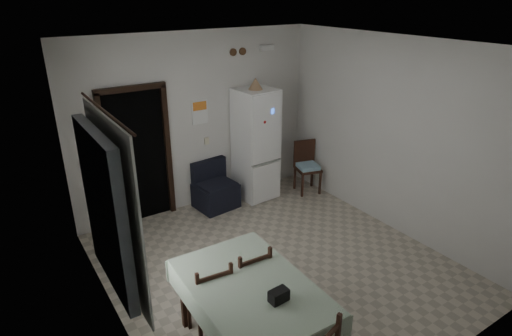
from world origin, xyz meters
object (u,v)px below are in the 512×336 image
(corner_chair, at_px, (308,168))
(dining_chair_far_right, at_px, (247,281))
(dining_table, at_px, (251,320))
(dining_chair_far_left, at_px, (209,297))
(fridge, at_px, (256,145))
(navy_seat, at_px, (216,186))

(corner_chair, xyz_separation_m, dining_chair_far_right, (-2.68, -2.17, 0.02))
(dining_table, relative_size, dining_chair_far_left, 1.68)
(fridge, xyz_separation_m, corner_chair, (0.88, -0.39, -0.50))
(dining_table, relative_size, dining_chair_far_right, 1.67)
(dining_table, height_order, dining_chair_far_left, dining_chair_far_left)
(dining_table, distance_m, dining_chair_far_right, 0.53)
(corner_chair, bearing_deg, dining_table, -122.72)
(corner_chair, bearing_deg, dining_chair_far_left, -130.08)
(corner_chair, relative_size, dining_table, 0.58)
(dining_table, bearing_deg, corner_chair, 43.49)
(fridge, distance_m, dining_table, 3.69)
(navy_seat, height_order, dining_table, dining_table)
(corner_chair, height_order, dining_chair_far_right, dining_chair_far_right)
(fridge, bearing_deg, corner_chair, -27.58)
(fridge, bearing_deg, dining_chair_far_right, -128.54)
(navy_seat, height_order, corner_chair, corner_chair)
(navy_seat, distance_m, dining_chair_far_left, 2.95)
(fridge, bearing_deg, dining_table, -127.57)
(navy_seat, bearing_deg, dining_chair_far_right, -117.19)
(dining_table, bearing_deg, dining_chair_far_right, 63.20)
(fridge, relative_size, navy_seat, 2.48)
(fridge, height_order, dining_table, fridge)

